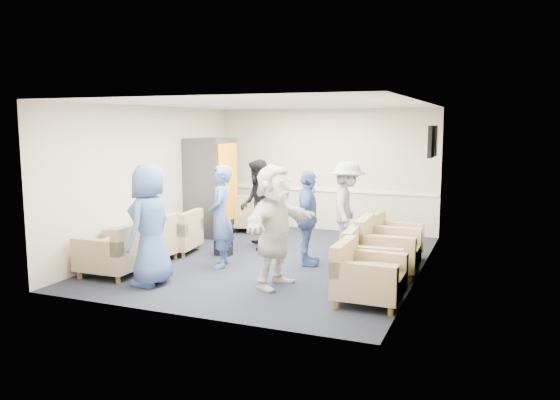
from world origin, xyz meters
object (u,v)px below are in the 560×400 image
at_px(armchair_left_far, 177,235).
at_px(armchair_right_midfar, 384,250).
at_px(armchair_corner, 252,215).
at_px(armchair_left_mid, 149,242).
at_px(person_mid_left, 221,216).
at_px(armchair_right_midnear, 372,261).
at_px(armchair_left_near, 116,254).
at_px(armchair_right_far, 391,241).
at_px(person_back_left, 258,204).
at_px(vending_machine, 211,187).
at_px(armchair_right_near, 365,278).
at_px(person_front_right, 274,226).
at_px(person_front_left, 150,225).
at_px(person_back_right, 347,207).
at_px(person_mid_right, 308,218).

xyz_separation_m(armchair_left_far, armchair_right_midfar, (3.83, 0.06, 0.04)).
xyz_separation_m(armchair_left_far, armchair_corner, (0.42, 2.40, 0.02)).
bearing_deg(armchair_right_midfar, armchair_left_mid, 100.06).
xyz_separation_m(armchair_left_mid, person_mid_left, (1.32, 0.19, 0.50)).
xyz_separation_m(armchair_right_midnear, armchair_right_midfar, (0.06, 0.63, 0.03)).
xyz_separation_m(armchair_left_far, armchair_right_midnear, (3.77, -0.58, 0.01)).
height_order(armchair_left_near, armchair_right_far, armchair_left_near).
xyz_separation_m(armchair_corner, person_back_left, (0.82, -1.51, 0.50)).
bearing_deg(vending_machine, armchair_left_mid, -86.67).
height_order(armchair_right_midnear, vending_machine, vending_machine).
bearing_deg(armchair_right_near, armchair_left_far, 69.11).
height_order(armchair_left_mid, person_front_right, person_front_right).
xyz_separation_m(armchair_right_near, person_front_left, (-3.14, -0.34, 0.55)).
distance_m(armchair_right_far, vending_machine, 4.14).
relative_size(armchair_left_far, person_back_right, 0.55).
bearing_deg(armchair_right_midfar, armchair_right_midnear, 172.92).
xyz_separation_m(armchair_left_mid, person_back_right, (3.00, 1.93, 0.50)).
bearing_deg(person_mid_left, person_back_left, 158.16).
xyz_separation_m(vending_machine, person_mid_right, (2.76, -1.65, -0.23)).
distance_m(armchair_right_near, armchair_right_far, 2.44).
relative_size(armchair_left_mid, vending_machine, 0.44).
height_order(person_front_left, person_front_right, person_front_right).
height_order(person_mid_right, person_front_right, person_front_right).
xyz_separation_m(armchair_left_far, vending_machine, (-0.23, 1.74, 0.70)).
bearing_deg(armchair_left_far, person_front_right, 56.07).
bearing_deg(person_front_right, person_back_right, 0.17).
bearing_deg(armchair_corner, person_front_right, 108.98).
height_order(armchair_right_far, person_front_left, person_front_left).
xyz_separation_m(armchair_right_far, vending_machine, (-4.00, 0.80, 0.70)).
xyz_separation_m(armchair_right_near, armchair_corner, (-3.46, 3.91, 0.01)).
height_order(armchair_left_near, armchair_corner, armchair_left_near).
height_order(armchair_right_midfar, vending_machine, vending_machine).
xyz_separation_m(armchair_left_mid, armchair_left_far, (0.09, 0.75, -0.01)).
bearing_deg(armchair_left_near, person_mid_right, 123.36).
bearing_deg(armchair_right_far, armchair_left_mid, 119.62).
xyz_separation_m(armchair_right_near, person_back_left, (-2.64, 2.40, 0.51)).
distance_m(person_front_left, person_back_left, 2.79).
bearing_deg(person_back_right, vending_machine, 70.42).
distance_m(armchair_right_near, person_front_left, 3.21).
bearing_deg(person_front_left, person_front_right, 107.51).
relative_size(armchair_corner, vending_machine, 0.49).
distance_m(vending_machine, person_back_left, 1.71).
xyz_separation_m(armchair_left_mid, person_back_left, (1.33, 1.64, 0.50)).
bearing_deg(person_mid_left, person_front_right, 39.40).
bearing_deg(person_mid_left, armchair_right_far, 99.11).
height_order(armchair_corner, vending_machine, vending_machine).
height_order(armchair_left_far, armchair_right_near, armchair_right_near).
height_order(armchair_right_midnear, person_mid_right, person_mid_right).
height_order(armchair_left_near, armchair_right_midfar, armchair_right_midfar).
height_order(armchair_right_near, armchair_corner, armchair_corner).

